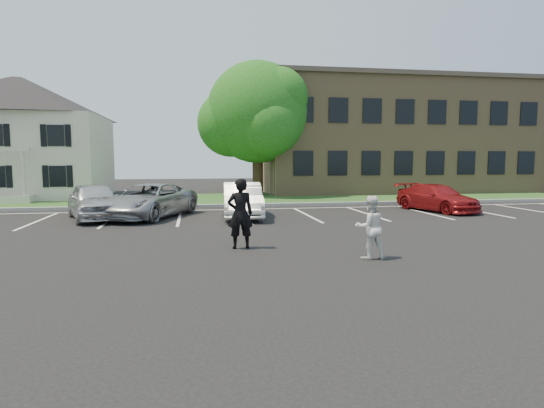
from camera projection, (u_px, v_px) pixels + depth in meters
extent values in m
plane|color=black|center=(278.00, 255.00, 11.96)|extent=(90.00, 90.00, 0.00)
cube|color=gray|center=(236.00, 205.00, 23.72)|extent=(40.00, 0.30, 0.15)
cube|color=#1C4319|center=(230.00, 199.00, 27.65)|extent=(44.00, 8.00, 0.08)
cube|color=silver|center=(39.00, 221.00, 18.39)|extent=(0.12, 5.20, 0.01)
cube|color=silver|center=(111.00, 219.00, 18.86)|extent=(0.12, 5.20, 0.01)
cube|color=silver|center=(179.00, 218.00, 19.33)|extent=(0.12, 5.20, 0.01)
cube|color=silver|center=(245.00, 216.00, 19.81)|extent=(0.12, 5.20, 0.01)
cube|color=silver|center=(307.00, 215.00, 20.28)|extent=(0.12, 5.20, 0.01)
cube|color=silver|center=(367.00, 214.00, 20.75)|extent=(0.12, 5.20, 0.01)
cube|color=silver|center=(423.00, 212.00, 21.23)|extent=(0.12, 5.20, 0.01)
cube|color=silver|center=(478.00, 211.00, 21.70)|extent=(0.12, 5.20, 0.01)
cube|color=silver|center=(530.00, 210.00, 22.17)|extent=(0.12, 5.20, 0.01)
cube|color=silver|center=(267.00, 209.00, 22.69)|extent=(34.00, 0.12, 0.01)
cube|color=beige|center=(22.00, 157.00, 29.11)|extent=(10.00, 8.00, 5.20)
pyramid|color=black|center=(19.00, 97.00, 28.72)|extent=(10.30, 8.24, 2.40)
cylinder|color=beige|center=(24.00, 180.00, 24.72)|extent=(0.18, 0.18, 2.70)
cube|color=black|center=(9.00, 177.00, 25.39)|extent=(0.32, 0.05, 1.25)
cube|color=#977C54|center=(403.00, 139.00, 35.49)|extent=(22.00, 10.00, 8.00)
cube|color=#4E4237|center=(404.00, 85.00, 35.07)|extent=(22.40, 10.40, 0.30)
cube|color=black|center=(303.00, 163.00, 29.19)|extent=(1.30, 0.06, 1.60)
cube|color=black|center=(304.00, 110.00, 28.84)|extent=(1.30, 0.06, 1.60)
cube|color=black|center=(338.00, 163.00, 29.58)|extent=(1.30, 0.06, 1.60)
cube|color=black|center=(338.00, 110.00, 29.23)|extent=(1.30, 0.06, 1.60)
cube|color=black|center=(371.00, 163.00, 29.97)|extent=(1.30, 0.06, 1.60)
cube|color=black|center=(372.00, 111.00, 29.62)|extent=(1.30, 0.06, 1.60)
cube|color=black|center=(404.00, 163.00, 30.36)|extent=(1.30, 0.06, 1.60)
cube|color=black|center=(405.00, 111.00, 30.01)|extent=(1.30, 0.06, 1.60)
cube|color=black|center=(435.00, 163.00, 30.75)|extent=(1.30, 0.06, 1.60)
cube|color=black|center=(437.00, 112.00, 30.40)|extent=(1.30, 0.06, 1.60)
cube|color=black|center=(466.00, 163.00, 31.14)|extent=(1.30, 0.06, 1.60)
cube|color=black|center=(469.00, 113.00, 30.79)|extent=(1.30, 0.06, 1.60)
cube|color=black|center=(497.00, 163.00, 31.52)|extent=(1.30, 0.06, 1.60)
cube|color=black|center=(499.00, 113.00, 31.18)|extent=(1.30, 0.06, 1.60)
cube|color=black|center=(526.00, 163.00, 31.91)|extent=(1.30, 0.06, 1.60)
cube|color=black|center=(529.00, 114.00, 31.57)|extent=(1.30, 0.06, 1.60)
cylinder|color=black|center=(258.00, 172.00, 30.01)|extent=(0.70, 0.70, 3.20)
sphere|color=#214E0C|center=(258.00, 112.00, 29.61)|extent=(6.60, 6.60, 6.60)
sphere|color=#214E0C|center=(280.00, 121.00, 30.62)|extent=(4.60, 4.60, 4.60)
sphere|color=#214E0C|center=(231.00, 123.00, 29.79)|extent=(4.40, 4.40, 4.40)
sphere|color=#214E0C|center=(267.00, 125.00, 28.30)|extent=(4.00, 4.00, 4.00)
sphere|color=#214E0C|center=(246.00, 110.00, 31.05)|extent=(4.20, 4.20, 4.20)
sphere|color=#214E0C|center=(278.00, 97.00, 28.84)|extent=(3.80, 3.80, 3.80)
imported|color=black|center=(240.00, 214.00, 12.72)|extent=(0.74, 0.50, 1.99)
imported|color=silver|center=(370.00, 227.00, 11.45)|extent=(0.81, 0.65, 1.60)
imported|color=silver|center=(94.00, 201.00, 18.85)|extent=(3.18, 4.83, 1.53)
imported|color=#9B9EA3|center=(149.00, 201.00, 19.39)|extent=(4.41, 5.75, 1.45)
imported|color=white|center=(242.00, 200.00, 19.48)|extent=(1.83, 4.59, 1.49)
imported|color=maroon|center=(437.00, 198.00, 21.74)|extent=(2.91, 4.73, 1.28)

